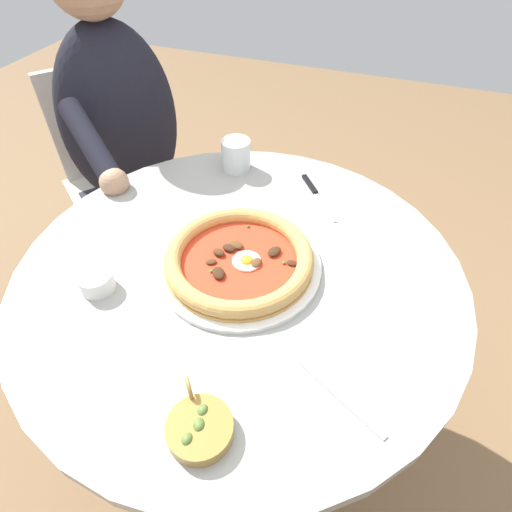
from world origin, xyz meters
TOP-DOWN VIEW (x-y plane):
  - ground_plane at (0.00, 0.00)m, footprint 6.00×6.00m
  - dining_table at (0.00, 0.00)m, footprint 0.89×0.89m
  - pizza_on_plate at (0.00, 0.00)m, footprint 0.32×0.32m
  - water_glass at (-0.33, -0.14)m, footprint 0.07×0.07m
  - steak_knife at (-0.30, 0.07)m, footprint 0.16×0.12m
  - ramekin_capers at (0.14, -0.23)m, footprint 0.06×0.06m
  - olive_pan at (0.32, 0.07)m, footprint 0.11×0.10m
  - fork_utensil at (0.20, 0.25)m, footprint 0.09×0.16m
  - diner_person at (-0.42, -0.55)m, footprint 0.54×0.43m
  - cafe_chair_diner at (-0.51, -0.66)m, footprint 0.56×0.56m

SIDE VIEW (x-z plane):
  - ground_plane at x=0.00m, z-range -0.02..0.00m
  - cafe_chair_diner at x=-0.51m, z-range 0.09..0.91m
  - diner_person at x=-0.42m, z-range -0.07..1.13m
  - dining_table at x=0.00m, z-range 0.19..0.91m
  - fork_utensil at x=0.20m, z-range 0.72..0.72m
  - steak_knife at x=-0.30m, z-range 0.72..0.73m
  - olive_pan at x=0.32m, z-range 0.71..0.76m
  - ramekin_capers at x=0.14m, z-range 0.72..0.76m
  - pizza_on_plate at x=0.00m, z-range 0.72..0.76m
  - water_glass at x=-0.33m, z-range 0.71..0.79m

